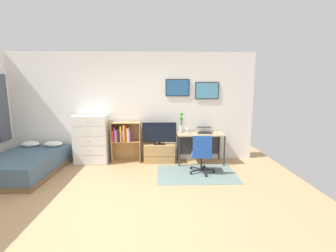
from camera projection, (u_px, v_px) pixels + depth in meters
ground_plane at (117, 204)px, 3.85m from camera, size 7.20×7.20×0.00m
wall_back_with_posters at (133, 107)px, 6.01m from camera, size 6.12×0.09×2.70m
area_rug at (196, 174)px, 5.18m from camera, size 1.70×1.20×0.01m
bed at (27, 164)px, 5.14m from camera, size 1.30×1.95×0.57m
dresser at (91, 139)px, 5.84m from camera, size 0.80×0.46×1.19m
bookshelf at (124, 138)px, 5.93m from camera, size 0.71×0.30×1.00m
tv_stand at (159, 153)px, 5.97m from camera, size 0.76×0.41×0.46m
television at (159, 134)px, 5.86m from camera, size 0.83×0.16×0.54m
desk at (200, 138)px, 5.93m from camera, size 1.13×0.56×0.74m
office_chair at (202, 153)px, 5.11m from camera, size 0.57×0.58×0.86m
laptop at (204, 130)px, 5.91m from camera, size 0.36×0.39×0.15m
computer_mouse at (215, 133)px, 5.81m from camera, size 0.06×0.10×0.03m
bamboo_vase at (181, 123)px, 5.94m from camera, size 0.10×0.10×0.49m
wine_glass at (187, 128)px, 5.76m from camera, size 0.07×0.07×0.18m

